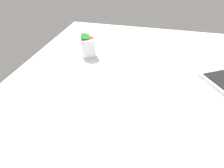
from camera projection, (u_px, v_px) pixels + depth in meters
bed_mattress at (143, 109)px, 117.29cm from camera, size 180.00×140.00×18.00cm
snack_cup at (89, 47)px, 142.63cm from camera, size 9.00×9.32×14.27cm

